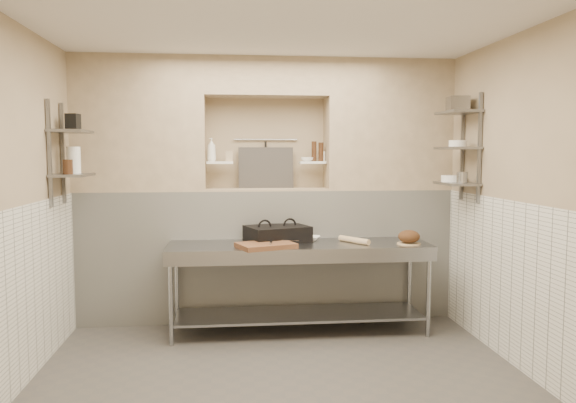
{
  "coord_description": "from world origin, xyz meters",
  "views": [
    {
      "loc": [
        -0.4,
        -4.3,
        1.81
      ],
      "look_at": [
        0.14,
        0.9,
        1.35
      ],
      "focal_mm": 35.0,
      "sensor_mm": 36.0,
      "label": 1
    }
  ],
  "objects": [
    {
      "name": "backwall_pillar_right",
      "position": [
        1.33,
        1.75,
        2.1
      ],
      "size": [
        1.35,
        0.4,
        1.4
      ],
      "primitive_type": "cube",
      "color": "tan",
      "rests_on": "backwall_lower"
    },
    {
      "name": "alcove_shelf_right",
      "position": [
        0.5,
        1.75,
        1.7
      ],
      "size": [
        0.28,
        0.16,
        0.02
      ],
      "primitive_type": "cube",
      "color": "white",
      "rests_on": "backwall_lower"
    },
    {
      "name": "wall_front",
      "position": [
        0.0,
        -2.0,
        1.4
      ],
      "size": [
        4.0,
        0.1,
        2.8
      ],
      "primitive_type": "cube",
      "color": "tan",
      "rests_on": "ground"
    },
    {
      "name": "backwall_header",
      "position": [
        0.0,
        1.75,
        2.6
      ],
      "size": [
        1.3,
        0.4,
        0.4
      ],
      "primitive_type": "cube",
      "color": "tan",
      "rests_on": "backwall_lower"
    },
    {
      "name": "shelf_rail_left_a",
      "position": [
        -1.98,
        1.25,
        1.8
      ],
      "size": [
        0.03,
        0.03,
        0.95
      ],
      "primitive_type": "cube",
      "color": "slate",
      "rests_on": "wall_left"
    },
    {
      "name": "bottle_soap",
      "position": [
        -0.59,
        1.75,
        1.84
      ],
      "size": [
        0.13,
        0.13,
        0.25
      ],
      "primitive_type": "imported",
      "rotation": [
        0.0,
        0.0,
        -0.41
      ],
      "color": "white",
      "rests_on": "alcove_shelf_left"
    },
    {
      "name": "shelf_rail_right_a",
      "position": [
        1.98,
        1.25,
        1.85
      ],
      "size": [
        0.03,
        0.03,
        1.05
      ],
      "primitive_type": "cube",
      "color": "slate",
      "rests_on": "wall_right"
    },
    {
      "name": "tongs",
      "position": [
        -0.01,
        1.0,
        0.96
      ],
      "size": [
        0.06,
        0.23,
        0.02
      ],
      "primitive_type": "cylinder",
      "rotation": [
        1.57,
        0.0,
        -0.15
      ],
      "color": "gray",
      "rests_on": "cutting_board"
    },
    {
      "name": "wainscot_left",
      "position": [
        -1.99,
        0.0,
        0.7
      ],
      "size": [
        0.02,
        3.9,
        1.4
      ],
      "primitive_type": "cube",
      "color": "white",
      "rests_on": "floor"
    },
    {
      "name": "ceiling",
      "position": [
        0.0,
        0.0,
        2.85
      ],
      "size": [
        4.0,
        3.9,
        0.1
      ],
      "primitive_type": "cube",
      "color": "silver",
      "rests_on": "ground"
    },
    {
      "name": "basket_right",
      "position": [
        1.84,
        1.07,
        2.28
      ],
      "size": [
        0.21,
        0.24,
        0.14
      ],
      "primitive_type": "cube",
      "rotation": [
        0.0,
        0.0,
        -0.13
      ],
      "color": "gray",
      "rests_on": "wall_shelf_right_upper"
    },
    {
      "name": "hanging_steel",
      "position": [
        0.0,
        1.9,
        1.78
      ],
      "size": [
        0.02,
        0.02,
        0.3
      ],
      "primitive_type": "cylinder",
      "color": "black",
      "rests_on": "utensil_rail"
    },
    {
      "name": "splash_panel",
      "position": [
        0.0,
        1.85,
        1.64
      ],
      "size": [
        0.6,
        0.08,
        0.45
      ],
      "primitive_type": "cube",
      "rotation": [
        -0.14,
        0.0,
        0.0
      ],
      "color": "#383330",
      "rests_on": "alcove_sill"
    },
    {
      "name": "wall_shelf_left_upper",
      "position": [
        -1.84,
        1.05,
        2.0
      ],
      "size": [
        0.3,
        0.5,
        0.03
      ],
      "primitive_type": "cube",
      "color": "slate",
      "rests_on": "wall_left"
    },
    {
      "name": "condiment_a",
      "position": [
        0.59,
        1.74,
        1.81
      ],
      "size": [
        0.06,
        0.06,
        0.2
      ],
      "primitive_type": "cylinder",
      "color": "#361F12",
      "rests_on": "alcove_shelf_right"
    },
    {
      "name": "panini_press",
      "position": [
        0.08,
        1.34,
        0.98
      ],
      "size": [
        0.7,
        0.61,
        0.16
      ],
      "rotation": [
        0.0,
        0.0,
        0.34
      ],
      "color": "black",
      "rests_on": "prep_table"
    },
    {
      "name": "wall_right",
      "position": [
        2.05,
        0.0,
        1.4
      ],
      "size": [
        0.1,
        3.9,
        2.8
      ],
      "primitive_type": "cube",
      "color": "tan",
      "rests_on": "ground"
    },
    {
      "name": "condiment_b",
      "position": [
        0.51,
        1.74,
        1.82
      ],
      "size": [
        0.05,
        0.05,
        0.21
      ],
      "primitive_type": "cylinder",
      "color": "#361F12",
      "rests_on": "alcove_shelf_right"
    },
    {
      "name": "mixing_bowl",
      "position": [
        0.43,
        1.37,
        0.92
      ],
      "size": [
        0.26,
        0.26,
        0.05
      ],
      "primitive_type": "imported",
      "rotation": [
        0.0,
        0.0,
        -0.4
      ],
      "color": "white",
      "rests_on": "prep_table"
    },
    {
      "name": "backwall_pillar_left",
      "position": [
        -1.33,
        1.75,
        2.1
      ],
      "size": [
        1.35,
        0.4,
        1.4
      ],
      "primitive_type": "cube",
      "color": "tan",
      "rests_on": "backwall_lower"
    },
    {
      "name": "wall_back",
      "position": [
        0.0,
        2.0,
        1.4
      ],
      "size": [
        4.0,
        0.1,
        2.8
      ],
      "primitive_type": "cube",
      "color": "tan",
      "rests_on": "ground"
    },
    {
      "name": "floor",
      "position": [
        0.0,
        0.0,
        -0.05
      ],
      "size": [
        4.0,
        3.9,
        0.1
      ],
      "primitive_type": "cube",
      "color": "#4B4642",
      "rests_on": "ground"
    },
    {
      "name": "jug_left",
      "position": [
        -1.84,
        1.11,
        1.74
      ],
      "size": [
        0.12,
        0.12,
        0.25
      ],
      "primitive_type": "cylinder",
      "color": "white",
      "rests_on": "wall_shelf_left_lower"
    },
    {
      "name": "bowl_right",
      "position": [
        1.84,
        1.17,
        1.55
      ],
      "size": [
        0.22,
        0.22,
        0.07
      ],
      "primitive_type": "cylinder",
      "color": "white",
      "rests_on": "wall_shelf_right_lower"
    },
    {
      "name": "wainscot_right",
      "position": [
        1.99,
        0.0,
        0.7
      ],
      "size": [
        0.02,
        3.9,
        1.4
      ],
      "primitive_type": "cube",
      "color": "white",
      "rests_on": "floor"
    },
    {
      "name": "alcove_sill",
      "position": [
        0.0,
        1.75,
        1.41
      ],
      "size": [
        1.3,
        0.4,
        0.02
      ],
      "primitive_type": "cube",
      "color": "tan",
      "rests_on": "backwall_lower"
    },
    {
      "name": "wall_shelf_right_lower",
      "position": [
        1.84,
        1.05,
        1.5
      ],
      "size": [
        0.3,
        0.5,
        0.02
      ],
      "primitive_type": "cube",
      "color": "slate",
      "rests_on": "wall_right"
    },
    {
      "name": "shelf_rail_right_b",
      "position": [
        1.98,
        0.85,
        1.85
      ],
      "size": [
        0.03,
        0.03,
        1.05
      ],
      "primitive_type": "cube",
      "color": "slate",
      "rests_on": "wall_right"
    },
    {
      "name": "wall_left",
      "position": [
        -2.05,
        0.0,
        1.4
      ],
      "size": [
        0.1,
        3.9,
        2.8
      ],
      "primitive_type": "cube",
      "color": "tan",
      "rests_on": "ground"
    },
    {
      "name": "condiment_c",
      "position": [
        0.61,
        1.77,
        1.77
      ],
      "size": [
        0.06,
        0.06,
        0.11
      ],
      "primitive_type": "cylinder",
      "color": "white",
      "rests_on": "alcove_shelf_right"
    },
    {
      "name": "box_left_upper",
      "position": [
        -1.84,
        1.13,
        2.09
      ],
      "size": [
        0.13,
        0.13,
        0.15
      ],
      "primitive_type": "cube",
      "rotation": [
        0.0,
        0.0,
        -0.18
      ],
      "color": "black",
      "rests_on": "wall_shelf_left_upper"
    },
    {
      "name": "jar_left",
      "position": [
        -1.84,
        0.91,
        1.68
      ],
      "size": [
        0.09,
        0.09,
        0.13
      ],
      "primitive_type": "cylinder",
      "color": "#361F12",
      "rests_on": "wall_shelf_left_lower"
    },
    {
      "name": "jar_alcove",
      "position": [
        -0.4,
        1.75,
        1.77
      ],
      "size": [
        0.07,
        0.07,
        0.11
      ],
      "primitive_type": "cube",
      "color": "tan",
      "rests_on": "alcove_shelf_left"
    },
    {
      "name": "bowl_alcove",
      "position": [
        0.44,
        1.75,
        1.73
      ],
      "size": [
        0.18,
        0.18,
        0.04
      ],
      "primitive_type": "imported",
      "rotation": [
        0.0,
        0.0,
        -0.43
      ],
      "color": "white",
      "rests_on": "alcove_shelf_right"
    },
    {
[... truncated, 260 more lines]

